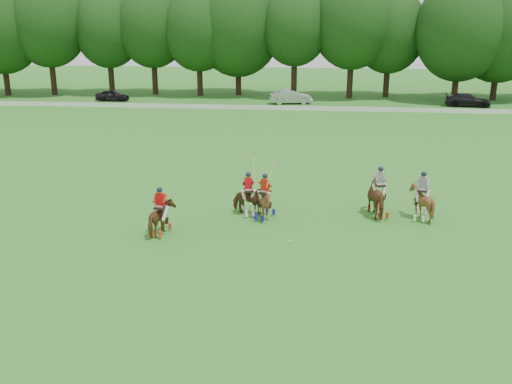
# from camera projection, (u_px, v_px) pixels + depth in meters

# --- Properties ---
(ground) EXTENTS (180.00, 180.00, 0.00)m
(ground) POSITION_uv_depth(u_px,v_px,m) (242.00, 254.00, 23.37)
(ground) COLOR #25621C
(ground) RESTS_ON ground
(tree_line) EXTENTS (117.98, 14.32, 14.75)m
(tree_line) POSITION_uv_depth(u_px,v_px,m) (298.00, 27.00, 66.57)
(tree_line) COLOR black
(tree_line) RESTS_ON ground
(boundary_rail) EXTENTS (120.00, 0.10, 0.44)m
(boundary_rail) POSITION_uv_depth(u_px,v_px,m) (290.00, 108.00, 59.41)
(boundary_rail) COLOR white
(boundary_rail) RESTS_ON ground
(car_left) EXTENTS (3.84, 1.61, 1.30)m
(car_left) POSITION_uv_depth(u_px,v_px,m) (112.00, 95.00, 65.69)
(car_left) COLOR black
(car_left) RESTS_ON ground
(car_mid) EXTENTS (4.89, 2.63, 1.53)m
(car_mid) POSITION_uv_depth(u_px,v_px,m) (291.00, 97.00, 63.54)
(car_mid) COLOR #A8A7AD
(car_mid) RESTS_ON ground
(car_right) EXTENTS (4.96, 2.51, 1.38)m
(car_right) POSITION_uv_depth(u_px,v_px,m) (468.00, 100.00, 61.59)
(car_right) COLOR black
(car_right) RESTS_ON ground
(polo_red_a) EXTENTS (1.13, 1.85, 2.20)m
(polo_red_a) POSITION_uv_depth(u_px,v_px,m) (161.00, 218.00, 25.31)
(polo_red_a) COLOR #4C2B14
(polo_red_a) RESTS_ON ground
(polo_red_b) EXTENTS (1.67, 1.52, 2.69)m
(polo_red_b) POSITION_uv_depth(u_px,v_px,m) (248.00, 200.00, 27.89)
(polo_red_b) COLOR #4C2B14
(polo_red_b) RESTS_ON ground
(polo_red_c) EXTENTS (1.70, 1.78, 2.80)m
(polo_red_c) POSITION_uv_depth(u_px,v_px,m) (265.00, 203.00, 27.26)
(polo_red_c) COLOR #4C2B14
(polo_red_c) RESTS_ON ground
(polo_stripe_a) EXTENTS (1.50, 2.30, 2.48)m
(polo_stripe_a) POSITION_uv_depth(u_px,v_px,m) (379.00, 198.00, 27.70)
(polo_stripe_a) COLOR #4C2B14
(polo_stripe_a) RESTS_ON ground
(polo_stripe_b) EXTENTS (1.66, 1.78, 2.35)m
(polo_stripe_b) POSITION_uv_depth(u_px,v_px,m) (421.00, 202.00, 27.27)
(polo_stripe_b) COLOR #4C2B14
(polo_stripe_b) RESTS_ON ground
(polo_ball) EXTENTS (0.09, 0.09, 0.09)m
(polo_ball) POSITION_uv_depth(u_px,v_px,m) (290.00, 242.00, 24.59)
(polo_ball) COLOR white
(polo_ball) RESTS_ON ground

